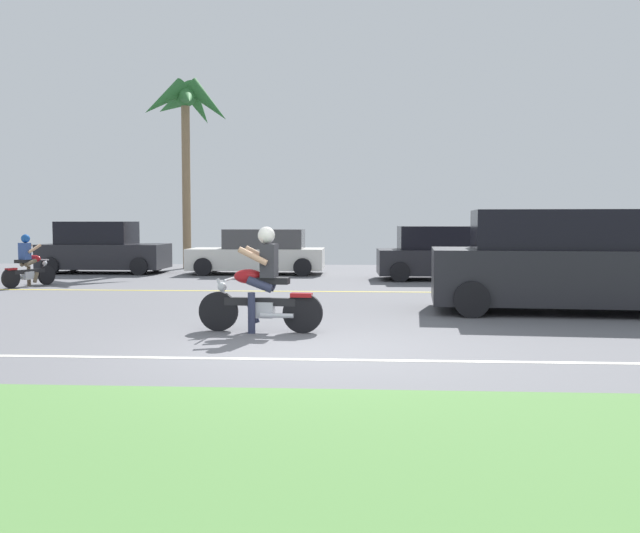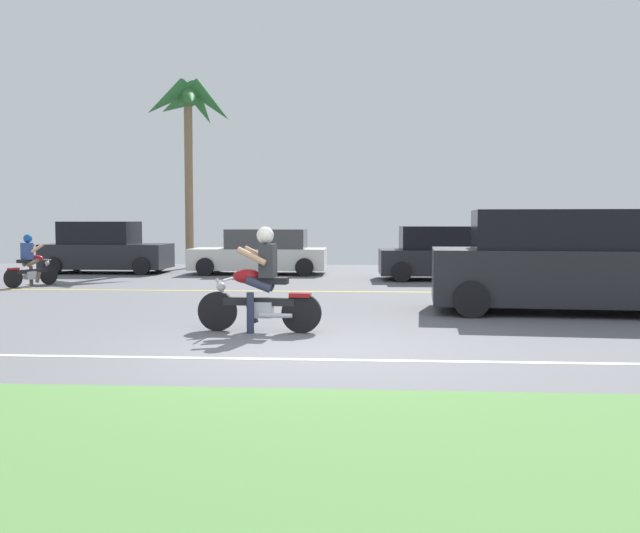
# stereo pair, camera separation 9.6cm
# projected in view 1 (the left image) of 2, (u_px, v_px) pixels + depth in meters

# --- Properties ---
(ground) EXTENTS (56.00, 30.00, 0.04)m
(ground) POSITION_uv_depth(u_px,v_px,m) (320.00, 320.00, 11.96)
(ground) COLOR slate
(grass_median) EXTENTS (56.00, 3.80, 0.06)m
(grass_median) POSITION_uv_depth(u_px,v_px,m) (257.00, 457.00, 4.89)
(grass_median) COLOR #548442
(grass_median) RESTS_ON ground
(lane_line_near) EXTENTS (50.40, 0.12, 0.01)m
(lane_line_near) POSITION_uv_depth(u_px,v_px,m) (302.00, 359.00, 8.48)
(lane_line_near) COLOR silver
(lane_line_near) RESTS_ON ground
(lane_line_far) EXTENTS (50.40, 0.12, 0.01)m
(lane_line_far) POSITION_uv_depth(u_px,v_px,m) (332.00, 291.00, 16.66)
(lane_line_far) COLOR yellow
(lane_line_far) RESTS_ON ground
(motorcyclist) EXTENTS (1.92, 0.63, 1.61)m
(motorcyclist) POSITION_uv_depth(u_px,v_px,m) (261.00, 288.00, 10.55)
(motorcyclist) COLOR black
(motorcyclist) RESTS_ON ground
(suv_nearby) EXTENTS (4.99, 2.43, 1.89)m
(suv_nearby) POSITION_uv_depth(u_px,v_px,m) (564.00, 263.00, 12.84)
(suv_nearby) COLOR #232328
(suv_nearby) RESTS_ON ground
(parked_car_0) EXTENTS (3.97, 1.97, 1.67)m
(parked_car_0) POSITION_uv_depth(u_px,v_px,m) (103.00, 249.00, 22.64)
(parked_car_0) COLOR #232328
(parked_car_0) RESTS_ON ground
(parked_car_1) EXTENTS (4.29, 2.00, 1.43)m
(parked_car_1) POSITION_uv_depth(u_px,v_px,m) (259.00, 253.00, 22.19)
(parked_car_1) COLOR white
(parked_car_1) RESTS_ON ground
(parked_car_2) EXTENTS (4.08, 2.08, 1.54)m
(parked_car_2) POSITION_uv_depth(u_px,v_px,m) (445.00, 255.00, 20.08)
(parked_car_2) COLOR #232328
(parked_car_2) RESTS_ON ground
(parked_car_3) EXTENTS (4.27, 2.05, 1.67)m
(parked_car_3) POSITION_uv_depth(u_px,v_px,m) (630.00, 254.00, 19.58)
(parked_car_3) COLOR silver
(parked_car_3) RESTS_ON ground
(palm_tree_0) EXTENTS (3.18, 3.39, 6.74)m
(palm_tree_0) POSITION_uv_depth(u_px,v_px,m) (186.00, 111.00, 24.60)
(palm_tree_0) COLOR #846B4C
(palm_tree_0) RESTS_ON ground
(motorcyclist_distant) EXTENTS (0.78, 1.50, 1.35)m
(motorcyclist_distant) POSITION_uv_depth(u_px,v_px,m) (28.00, 264.00, 17.94)
(motorcyclist_distant) COLOR black
(motorcyclist_distant) RESTS_ON ground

